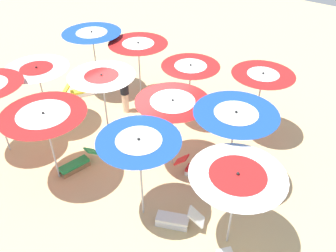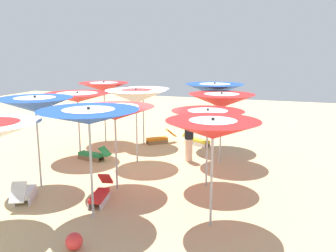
{
  "view_description": "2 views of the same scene",
  "coord_description": "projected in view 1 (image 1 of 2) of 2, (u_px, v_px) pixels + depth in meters",
  "views": [
    {
      "loc": [
        6.06,
        -6.28,
        7.3
      ],
      "look_at": [
        1.28,
        -0.18,
        1.5
      ],
      "focal_mm": 37.25,
      "sensor_mm": 36.0,
      "label": 1
    },
    {
      "loc": [
        9.58,
        4.28,
        3.63
      ],
      "look_at": [
        -1.05,
        0.66,
        1.3
      ],
      "focal_mm": 38.85,
      "sensor_mm": 36.0,
      "label": 2
    }
  ],
  "objects": [
    {
      "name": "beach_umbrella_10",
      "position": [
        190.0,
        70.0,
        11.42
      ],
      "size": [
        1.94,
        1.94,
        2.15
      ],
      "color": "#B2B2B7",
      "rests_on": "ground"
    },
    {
      "name": "lounger_4",
      "position": [
        196.0,
        170.0,
        10.13
      ],
      "size": [
        1.23,
        0.56,
        0.59
      ],
      "rotation": [
        0.0,
        0.0,
        6.49
      ],
      "color": "silver",
      "rests_on": "ground"
    },
    {
      "name": "beach_umbrella_9",
      "position": [
        138.0,
        49.0,
        12.4
      ],
      "size": [
        2.12,
        2.12,
        2.34
      ],
      "color": "#B2B2B7",
      "rests_on": "ground"
    },
    {
      "name": "beach_umbrella_2",
      "position": [
        139.0,
        146.0,
        7.8
      ],
      "size": [
        1.93,
        1.93,
        2.51
      ],
      "color": "#B2B2B7",
      "rests_on": "ground"
    },
    {
      "name": "beach_umbrella_5",
      "position": [
        102.0,
        81.0,
        10.24
      ],
      "size": [
        1.98,
        1.98,
        2.47
      ],
      "color": "#B2B2B7",
      "rests_on": "ground"
    },
    {
      "name": "beach_umbrella_8",
      "position": [
        92.0,
        38.0,
        12.79
      ],
      "size": [
        2.17,
        2.17,
        2.5
      ],
      "color": "#B2B2B7",
      "rests_on": "ground"
    },
    {
      "name": "beach_umbrella_6",
      "position": [
        173.0,
        106.0,
        9.46
      ],
      "size": [
        2.06,
        2.06,
        2.29
      ],
      "color": "#B2B2B7",
      "rests_on": "ground"
    },
    {
      "name": "lounger_2",
      "position": [
        54.0,
        110.0,
        12.64
      ],
      "size": [
        1.03,
        1.11,
        0.56
      ],
      "rotation": [
        0.0,
        0.0,
        5.43
      ],
      "color": "olive",
      "rests_on": "ground"
    },
    {
      "name": "lounger_1",
      "position": [
        77.0,
        163.0,
        10.38
      ],
      "size": [
        0.52,
        1.26,
        0.51
      ],
      "rotation": [
        0.0,
        0.0,
        4.54
      ],
      "color": "olive",
      "rests_on": "ground"
    },
    {
      "name": "beach_umbrella_1",
      "position": [
        44.0,
        118.0,
        8.94
      ],
      "size": [
        2.22,
        2.22,
        2.3
      ],
      "color": "#B2B2B7",
      "rests_on": "ground"
    },
    {
      "name": "beach_umbrella_7",
      "position": [
        235.0,
        118.0,
        8.65
      ],
      "size": [
        2.13,
        2.13,
        2.49
      ],
      "color": "#B2B2B7",
      "rests_on": "ground"
    },
    {
      "name": "beach_umbrella_11",
      "position": [
        262.0,
        79.0,
        10.6
      ],
      "size": [
        1.92,
        1.92,
        2.33
      ],
      "color": "#B2B2B7",
      "rests_on": "ground"
    },
    {
      "name": "lounger_5",
      "position": [
        81.0,
        91.0,
        13.7
      ],
      "size": [
        0.89,
        1.25,
        0.59
      ],
      "rotation": [
        0.0,
        0.0,
        7.34
      ],
      "color": "silver",
      "rests_on": "ground"
    },
    {
      "name": "lounger_0",
      "position": [
        177.0,
        219.0,
        8.71
      ],
      "size": [
        1.24,
        0.83,
        0.64
      ],
      "rotation": [
        0.0,
        0.0,
        3.58
      ],
      "color": "silver",
      "rests_on": "ground"
    },
    {
      "name": "beachgoer_0",
      "position": [
        124.0,
        91.0,
        12.4
      ],
      "size": [
        0.3,
        0.3,
        1.64
      ],
      "rotation": [
        0.0,
        0.0,
        4.45
      ],
      "color": "beige",
      "rests_on": "ground"
    },
    {
      "name": "beach_umbrella_4",
      "position": [
        38.0,
        74.0,
        11.03
      ],
      "size": [
        2.03,
        2.03,
        2.28
      ],
      "color": "#B2B2B7",
      "rests_on": "ground"
    },
    {
      "name": "ground",
      "position": [
        141.0,
        146.0,
        11.33
      ],
      "size": [
        36.5,
        36.5,
        0.04
      ],
      "primitive_type": "cube",
      "color": "#D1B57F"
    },
    {
      "name": "beach_umbrella_3",
      "position": [
        237.0,
        181.0,
        7.22
      ],
      "size": [
        2.04,
        2.04,
        2.3
      ],
      "color": "#B2B2B7",
      "rests_on": "ground"
    },
    {
      "name": "beach_ball",
      "position": [
        274.0,
        192.0,
        9.5
      ],
      "size": [
        0.32,
        0.32,
        0.32
      ],
      "primitive_type": "sphere",
      "color": "red",
      "rests_on": "ground"
    }
  ]
}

